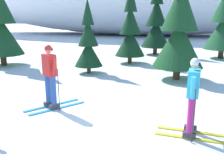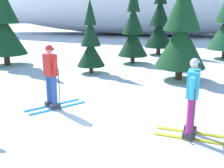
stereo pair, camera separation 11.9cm
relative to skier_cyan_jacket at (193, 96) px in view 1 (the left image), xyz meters
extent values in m
plane|color=white|center=(-1.89, 0.23, -0.92)|extent=(120.00, 120.00, 0.00)
cube|color=gold|center=(0.11, 0.17, -0.91)|extent=(1.69, 0.25, 0.03)
cube|color=gold|center=(0.08, -0.19, -0.91)|extent=(1.69, 0.25, 0.03)
cube|color=#38383D|center=(0.01, 0.18, -0.83)|extent=(0.29, 0.16, 0.12)
cube|color=#38383D|center=(-0.02, -0.18, -0.83)|extent=(0.29, 0.16, 0.12)
cylinder|color=#B7237A|center=(0.01, 0.18, -0.39)|extent=(0.15, 0.15, 0.77)
cylinder|color=#B7237A|center=(-0.02, -0.18, -0.39)|extent=(0.15, 0.15, 0.77)
cube|color=#33B7D6|center=(-0.01, 0.00, 0.28)|extent=(0.28, 0.47, 0.57)
cylinder|color=#33B7D6|center=(0.02, 0.28, 0.22)|extent=(0.12, 0.28, 0.58)
cylinder|color=#33B7D6|center=(-0.03, -0.27, 0.22)|extent=(0.12, 0.28, 0.58)
sphere|color=tan|center=(-0.01, 0.00, 0.69)|extent=(0.19, 0.19, 0.19)
sphere|color=white|center=(-0.01, 0.00, 0.72)|extent=(0.21, 0.21, 0.21)
cube|color=black|center=(0.07, -0.01, 0.70)|extent=(0.05, 0.15, 0.07)
cylinder|color=#2D2D33|center=(0.08, 0.36, -0.33)|extent=(0.02, 0.02, 1.18)
cylinder|color=#2D2D33|center=(0.08, 0.36, -0.86)|extent=(0.07, 0.07, 0.01)
cylinder|color=#2D2D33|center=(0.02, -0.37, -0.33)|extent=(0.02, 0.02, 1.18)
cylinder|color=#2D2D33|center=(0.02, -0.37, -0.86)|extent=(0.07, 0.07, 0.01)
cube|color=#2893CC|center=(-3.88, 1.06, -0.91)|extent=(1.12, 1.47, 0.03)
cube|color=#2893CC|center=(-3.61, 0.86, -0.91)|extent=(1.12, 1.47, 0.03)
cube|color=#38383D|center=(-3.94, 0.98, -0.83)|extent=(0.28, 0.31, 0.12)
cube|color=#38383D|center=(-3.67, 0.78, -0.83)|extent=(0.28, 0.31, 0.12)
cylinder|color=#2D519E|center=(-3.94, 0.98, -0.37)|extent=(0.15, 0.15, 0.81)
cylinder|color=#2D519E|center=(-3.67, 0.78, -0.37)|extent=(0.15, 0.15, 0.81)
cube|color=red|center=(-3.80, 0.88, 0.33)|extent=(0.49, 0.45, 0.60)
cylinder|color=red|center=(-4.02, 1.03, 0.28)|extent=(0.28, 0.24, 0.58)
cylinder|color=red|center=(-3.59, 0.72, 0.28)|extent=(0.28, 0.24, 0.58)
sphere|color=tan|center=(-3.80, 0.88, 0.76)|extent=(0.19, 0.19, 0.19)
sphere|color=red|center=(-3.80, 0.88, 0.79)|extent=(0.21, 0.21, 0.21)
cube|color=black|center=(-3.76, 0.94, 0.77)|extent=(0.14, 0.12, 0.07)
cylinder|color=#2D2D33|center=(-4.05, 1.14, -0.32)|extent=(0.02, 0.02, 1.20)
cylinder|color=#2D2D33|center=(-4.05, 1.14, -0.86)|extent=(0.07, 0.07, 0.01)
cylinder|color=#2D2D33|center=(-3.48, 0.72, -0.32)|extent=(0.02, 0.02, 1.20)
cylinder|color=#2D2D33|center=(-3.48, 0.72, -0.86)|extent=(0.07, 0.07, 0.01)
cylinder|color=#47301E|center=(-9.24, 6.30, -0.54)|extent=(0.31, 0.31, 0.77)
cone|color=#194723|center=(-9.24, 6.30, 0.63)|extent=(2.20, 2.20, 1.97)
cylinder|color=#47301E|center=(-4.30, 5.61, -0.70)|extent=(0.18, 0.18, 0.44)
cone|color=#14381E|center=(-4.30, 5.61, -0.02)|extent=(1.27, 1.27, 1.14)
cone|color=#14381E|center=(-4.30, 5.61, 0.89)|extent=(0.91, 0.91, 1.14)
cone|color=#14381E|center=(-4.30, 5.61, 1.79)|extent=(0.56, 0.56, 1.14)
cylinder|color=#47301E|center=(-2.94, 8.53, -0.64)|extent=(0.22, 0.22, 0.56)
cone|color=#14381E|center=(-2.94, 8.53, 0.21)|extent=(1.61, 1.61, 1.44)
cone|color=#14381E|center=(-2.94, 8.53, 1.37)|extent=(1.16, 1.16, 1.44)
cylinder|color=#47301E|center=(-1.90, 12.17, -0.59)|extent=(0.27, 0.27, 0.66)
cone|color=black|center=(-1.90, 12.17, 0.42)|extent=(1.90, 1.90, 1.70)
cone|color=black|center=(-1.90, 12.17, 1.78)|extent=(1.37, 1.37, 1.70)
cylinder|color=#47301E|center=(-0.39, 5.34, -0.57)|extent=(0.28, 0.28, 0.71)
cone|color=#194723|center=(-0.39, 5.34, 0.52)|extent=(2.03, 2.03, 1.82)
cone|color=#194723|center=(-0.39, 5.34, 1.98)|extent=(1.46, 1.46, 1.82)
cylinder|color=#47301E|center=(2.12, 11.51, -0.54)|extent=(0.31, 0.31, 0.76)
cone|color=#1E512D|center=(2.12, 11.51, 0.62)|extent=(2.18, 2.18, 1.96)
camera|label=1|loc=(-0.36, -5.73, 1.71)|focal=42.83mm
camera|label=2|loc=(-0.24, -5.70, 1.71)|focal=42.83mm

